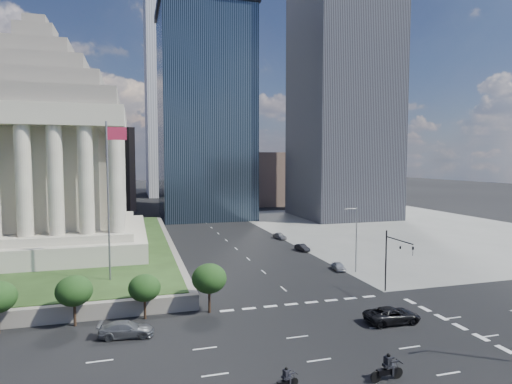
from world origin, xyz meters
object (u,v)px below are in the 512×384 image
object	(u,v)px
parked_sedan_mid	(302,248)
street_lamp_north	(355,236)
flagpole	(109,192)
parked_sedan_far	(280,236)
suv_grey	(126,329)
motorcycle_trail	(285,378)
war_memorial	(40,135)
motorcycle_lead	(387,367)
parked_sedan_near	(339,266)
traffic_signal_ne	(394,254)
pickup_truck	(392,315)

from	to	relation	value
parked_sedan_mid	street_lamp_north	bearing A→B (deg)	-91.65
parked_sedan_mid	flagpole	bearing A→B (deg)	-160.20
flagpole	parked_sedan_far	xyz separation A→B (m)	(33.33, 30.32, -12.42)
suv_grey	motorcycle_trail	distance (m)	17.55
war_memorial	motorcycle_lead	xyz separation A→B (m)	(33.64, -52.54, -20.32)
war_memorial	motorcycle_trail	world-z (taller)	war_memorial
parked_sedan_near	war_memorial	bearing A→B (deg)	163.69
war_memorial	flagpole	bearing A→B (deg)	-63.11
traffic_signal_ne	pickup_truck	size ratio (longest dim) A/B	1.35
flagpole	motorcycle_trail	bearing A→B (deg)	-64.05
parked_sedan_near	traffic_signal_ne	bearing A→B (deg)	-76.85
street_lamp_north	parked_sedan_near	bearing A→B (deg)	136.78
war_memorial	parked_sedan_far	world-z (taller)	war_memorial
pickup_truck	parked_sedan_mid	distance (m)	36.18
motorcycle_trail	parked_sedan_mid	bearing A→B (deg)	51.40
motorcycle_lead	suv_grey	bearing A→B (deg)	140.70
flagpole	parked_sedan_near	bearing A→B (deg)	4.66
flagpole	parked_sedan_far	size ratio (longest dim) A/B	4.92
parked_sedan_near	parked_sedan_far	bearing A→B (deg)	98.76
street_lamp_north	pickup_truck	xyz separation A→B (m)	(-6.38, -19.35, -4.84)
parked_sedan_mid	suv_grey	bearing A→B (deg)	-142.49
parked_sedan_mid	motorcycle_trail	distance (m)	49.35
traffic_signal_ne	suv_grey	distance (m)	32.94
flagpole	suv_grey	xyz separation A→B (m)	(1.95, -14.35, -12.36)
suv_grey	flagpole	bearing A→B (deg)	14.36
street_lamp_north	motorcycle_trail	xyz separation A→B (m)	(-21.72, -28.62, -4.80)
flagpole	parked_sedan_mid	world-z (taller)	flagpole
parked_sedan_far	pickup_truck	bearing A→B (deg)	-104.34
traffic_signal_ne	suv_grey	bearing A→B (deg)	-172.88
traffic_signal_ne	street_lamp_north	size ratio (longest dim) A/B	0.80
flagpole	suv_grey	distance (m)	19.04
parked_sedan_mid	motorcycle_lead	xyz separation A→B (m)	(-11.86, -46.08, 0.46)
flagpole	suv_grey	world-z (taller)	flagpole
suv_grey	motorcycle_lead	xyz separation A→B (m)	(19.51, -14.19, 0.32)
traffic_signal_ne	motorcycle_lead	xyz separation A→B (m)	(-12.86, -18.24, -4.17)
pickup_truck	parked_sedan_near	world-z (taller)	pickup_truck
suv_grey	street_lamp_north	bearing A→B (deg)	-58.57
war_memorial	street_lamp_north	world-z (taller)	war_memorial
traffic_signal_ne	parked_sedan_near	xyz separation A→B (m)	(-1.00, 13.02, -4.62)
street_lamp_north	motorcycle_lead	world-z (taller)	street_lamp_north
suv_grey	motorcycle_trail	xyz separation A→B (m)	(11.49, -13.27, 0.11)
street_lamp_north	motorcycle_lead	distance (m)	32.88
pickup_truck	parked_sedan_near	distance (m)	21.56
street_lamp_north	traffic_signal_ne	bearing A→B (deg)	-94.19
war_memorial	suv_grey	size ratio (longest dim) A/B	7.46
war_memorial	street_lamp_north	size ratio (longest dim) A/B	3.90
flagpole	street_lamp_north	bearing A→B (deg)	1.63
parked_sedan_mid	motorcycle_trail	world-z (taller)	motorcycle_trail
war_memorial	motorcycle_lead	distance (m)	65.61
traffic_signal_ne	motorcycle_lead	bearing A→B (deg)	-125.19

